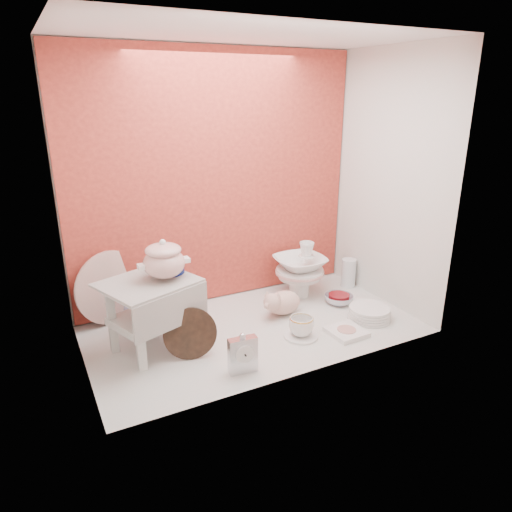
# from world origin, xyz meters

# --- Properties ---
(ground) EXTENTS (1.80, 1.80, 0.00)m
(ground) POSITION_xyz_m (0.00, 0.00, 0.00)
(ground) COLOR silver
(ground) RESTS_ON ground
(niche_shell) EXTENTS (1.86, 1.03, 1.53)m
(niche_shell) POSITION_xyz_m (0.00, 0.18, 0.93)
(niche_shell) COLOR #C94332
(niche_shell) RESTS_ON ground
(step_stool) EXTENTS (0.53, 0.49, 0.37)m
(step_stool) POSITION_xyz_m (-0.56, 0.05, 0.19)
(step_stool) COLOR silver
(step_stool) RESTS_ON ground
(soup_tureen) EXTENTS (0.30, 0.30, 0.21)m
(soup_tureen) POSITION_xyz_m (-0.48, 0.05, 0.48)
(soup_tureen) COLOR white
(soup_tureen) RESTS_ON step_stool
(cobalt_bowl) EXTENTS (0.18, 0.18, 0.06)m
(cobalt_bowl) POSITION_xyz_m (-0.43, 0.12, 0.40)
(cobalt_bowl) COLOR #0B1653
(cobalt_bowl) RESTS_ON step_stool
(floral_platter) EXTENTS (0.42, 0.18, 0.42)m
(floral_platter) POSITION_xyz_m (-0.68, 0.45, 0.21)
(floral_platter) COLOR white
(floral_platter) RESTS_ON ground
(blue_white_vase) EXTENTS (0.35, 0.35, 0.28)m
(blue_white_vase) POSITION_xyz_m (-0.52, 0.29, 0.14)
(blue_white_vase) COLOR silver
(blue_white_vase) RESTS_ON ground
(lacquer_tray) EXTENTS (0.27, 0.11, 0.26)m
(lacquer_tray) POSITION_xyz_m (-0.42, -0.12, 0.13)
(lacquer_tray) COLOR black
(lacquer_tray) RESTS_ON ground
(mantel_clock) EXTENTS (0.14, 0.06, 0.20)m
(mantel_clock) POSITION_xyz_m (-0.24, -0.36, 0.10)
(mantel_clock) COLOR silver
(mantel_clock) RESTS_ON ground
(plush_pig) EXTENTS (0.28, 0.20, 0.16)m
(plush_pig) POSITION_xyz_m (0.23, 0.08, 0.08)
(plush_pig) COLOR #D3A595
(plush_pig) RESTS_ON ground
(teacup_saucer) EXTENTS (0.22, 0.22, 0.01)m
(teacup_saucer) POSITION_xyz_m (0.18, -0.20, 0.01)
(teacup_saucer) COLOR white
(teacup_saucer) RESTS_ON ground
(gold_rim_teacup) EXTENTS (0.16, 0.16, 0.11)m
(gold_rim_teacup) POSITION_xyz_m (0.18, -0.20, 0.07)
(gold_rim_teacup) COLOR white
(gold_rim_teacup) RESTS_ON teacup_saucer
(lattice_dish) EXTENTS (0.19, 0.19, 0.03)m
(lattice_dish) POSITION_xyz_m (0.42, -0.29, 0.01)
(lattice_dish) COLOR white
(lattice_dish) RESTS_ON ground
(dinner_plate_stack) EXTENTS (0.31, 0.31, 0.07)m
(dinner_plate_stack) POSITION_xyz_m (0.65, -0.20, 0.04)
(dinner_plate_stack) COLOR white
(dinner_plate_stack) RESTS_ON ground
(crystal_bowl) EXTENTS (0.20, 0.20, 0.06)m
(crystal_bowl) POSITION_xyz_m (0.62, 0.05, 0.03)
(crystal_bowl) COLOR silver
(crystal_bowl) RESTS_ON ground
(clear_glass_vase) EXTENTS (0.11, 0.11, 0.19)m
(clear_glass_vase) POSITION_xyz_m (0.84, 0.25, 0.10)
(clear_glass_vase) COLOR silver
(clear_glass_vase) RESTS_ON ground
(porcelain_tower) EXTENTS (0.42, 0.42, 0.36)m
(porcelain_tower) POSITION_xyz_m (0.46, 0.26, 0.18)
(porcelain_tower) COLOR white
(porcelain_tower) RESTS_ON ground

